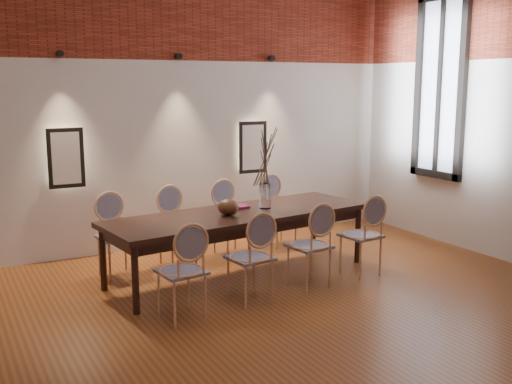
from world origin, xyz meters
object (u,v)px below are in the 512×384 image
chair_near_c (309,246)px  chair_far_a (117,237)px  chair_far_b (178,227)px  chair_far_c (231,219)px  vase (265,196)px  chair_far_d (279,212)px  chair_near_a (181,271)px  chair_near_b (250,257)px  dining_table (240,244)px  bowl (228,207)px  chair_near_d (361,235)px  book (237,207)px

chair_near_c → chair_far_a: (-1.73, 1.38, 0.00)m
chair_near_c → chair_far_b: (-0.95, 1.46, 0.00)m
chair_far_c → vase: bearing=88.1°
chair_far_d → vase: size_ratio=3.13×
chair_near_a → chair_near_b: bearing=0.0°
chair_far_a → chair_far_c: bearing=180.0°
dining_table → bowl: size_ratio=13.02×
chair_near_a → chair_far_a: size_ratio=1.00×
chair_near_d → chair_far_a: (-2.51, 1.29, 0.00)m
chair_far_b → book: (0.55, -0.53, 0.30)m
chair_far_d → vase: 1.20m
vase → book: (-0.29, 0.16, -0.14)m
chair_near_c → vase: bearing=91.9°
dining_table → chair_far_b: size_ratio=3.32×
chair_far_c → book: bearing=63.2°
chair_near_c → vase: vase is taller
chair_near_a → chair_far_b: (0.60, 1.64, 0.00)m
chair_near_a → book: chair_near_a is taller
dining_table → chair_near_c: chair_near_c is taller
dining_table → chair_far_c: 0.88m
chair_far_a → chair_far_b: size_ratio=1.00×
chair_far_b → chair_far_d: 1.56m
chair_far_b → chair_far_a: bearing=0.0°
dining_table → vase: size_ratio=10.41×
chair_near_b → chair_far_a: (-0.95, 1.46, 0.00)m
chair_far_b → chair_near_b: bearing=90.0°
chair_far_a → book: size_ratio=3.62×
dining_table → bowl: 0.50m
chair_near_b → chair_far_c: same height
bowl → chair_far_a: bearing=146.6°
chair_near_b → chair_near_c: same height
dining_table → chair_far_d: 1.41m
chair_far_a → vase: bearing=153.0°
dining_table → chair_near_c: bearing=-63.5°
bowl → chair_near_b: bearing=-99.5°
chair_near_a → book: bearing=37.6°
chair_far_d → dining_table: bearing=33.7°
chair_far_a → chair_far_c: size_ratio=1.00×
book → chair_far_d: bearing=35.2°
dining_table → chair_far_b: chair_far_b is taller
dining_table → vase: (0.36, 0.04, 0.53)m
chair_near_b → chair_far_a: bearing=116.5°
chair_far_a → chair_far_b: bearing=180.0°
chair_far_b → chair_near_d: bearing=135.0°
chair_near_b → chair_far_c: bearing=63.5°
chair_near_d → chair_far_d: same height
chair_near_d → chair_far_b: (-1.73, 1.38, 0.00)m
chair_near_b → chair_far_a: same height
chair_far_c → chair_far_d: size_ratio=1.00×
chair_near_a → bowl: chair_near_a is taller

